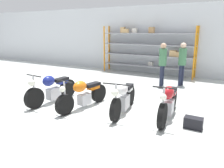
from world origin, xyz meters
TOP-DOWN VIEW (x-y plane):
  - ground_plane at (0.00, 0.00)m, footprint 30.00×30.00m
  - back_wall at (0.00, 6.11)m, footprint 30.00×0.08m
  - shelving_rack at (-0.84, 5.74)m, footprint 5.04×0.63m
  - motorcycle_blue at (-1.87, -0.31)m, footprint 0.65×2.07m
  - motorcycle_orange at (-0.66, -0.23)m, footprint 0.62×2.06m
  - motorcycle_white at (0.59, 0.03)m, footprint 0.74×2.00m
  - motorcycle_red at (1.84, 0.26)m, footprint 0.56×2.11m
  - person_browsing at (0.65, 3.59)m, footprint 0.33×0.33m
  - person_near_rack at (1.35, 4.08)m, footprint 0.40×0.40m
  - toolbox at (2.56, -0.09)m, footprint 0.44×0.26m

SIDE VIEW (x-z plane):
  - ground_plane at x=0.00m, z-range 0.00..0.00m
  - toolbox at x=2.56m, z-range 0.00..0.28m
  - motorcycle_orange at x=-0.66m, z-range -0.06..0.93m
  - motorcycle_blue at x=-1.87m, z-range -0.07..0.97m
  - motorcycle_white at x=0.59m, z-range -0.06..0.96m
  - motorcycle_red at x=1.84m, z-range -0.07..0.97m
  - person_browsing at x=0.65m, z-range 0.17..1.99m
  - person_near_rack at x=1.35m, z-range 0.17..2.00m
  - shelving_rack at x=-0.84m, z-range 0.09..2.62m
  - back_wall at x=0.00m, z-range 0.00..3.60m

